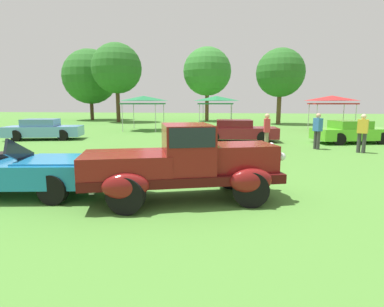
{
  "coord_description": "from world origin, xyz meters",
  "views": [
    {
      "loc": [
        1.28,
        -6.91,
        2.16
      ],
      "look_at": [
        0.11,
        0.83,
        0.88
      ],
      "focal_mm": 28.91,
      "sensor_mm": 36.0,
      "label": 1
    }
  ],
  "objects": [
    {
      "name": "ground_plane",
      "position": [
        0.0,
        0.0,
        0.0
      ],
      "size": [
        120.0,
        120.0,
        0.0
      ],
      "primitive_type": "plane",
      "color": "#4C8433"
    },
    {
      "name": "feature_pickup_truck",
      "position": [
        0.09,
        -0.28,
        0.87
      ],
      "size": [
        4.52,
        2.8,
        1.7
      ],
      "color": "#400B0B",
      "rests_on": "ground_plane"
    },
    {
      "name": "neighbor_convertible",
      "position": [
        -3.91,
        -0.47,
        0.58
      ],
      "size": [
        4.44,
        2.39,
        1.4
      ],
      "color": "#1E7AB7",
      "rests_on": "ground_plane"
    },
    {
      "name": "show_car_skyblue",
      "position": [
        -10.21,
        9.91,
        0.6
      ],
      "size": [
        4.54,
        2.72,
        1.22
      ],
      "color": "#669EDB",
      "rests_on": "ground_plane"
    },
    {
      "name": "show_car_burgundy",
      "position": [
        1.16,
        10.72,
        0.6
      ],
      "size": [
        4.57,
        2.01,
        1.22
      ],
      "color": "maroon",
      "rests_on": "ground_plane"
    },
    {
      "name": "show_car_lime",
      "position": [
        7.36,
        10.89,
        0.6
      ],
      "size": [
        4.38,
        2.72,
        1.22
      ],
      "color": "#60C62D",
      "rests_on": "ground_plane"
    },
    {
      "name": "spectator_near_truck",
      "position": [
        4.94,
        8.25,
        0.91
      ],
      "size": [
        0.39,
        0.46,
        1.69
      ],
      "color": "#383838",
      "rests_on": "ground_plane"
    },
    {
      "name": "spectator_between_cars",
      "position": [
        6.6,
        7.41,
        0.91
      ],
      "size": [
        0.47,
        0.41,
        1.69
      ],
      "color": "#383838",
      "rests_on": "ground_plane"
    },
    {
      "name": "spectator_far_side",
      "position": [
        2.53,
        7.32,
        0.91
      ],
      "size": [
        0.26,
        0.41,
        1.69
      ],
      "color": "#7F7056",
      "rests_on": "ground_plane"
    },
    {
      "name": "canopy_tent_left_field",
      "position": [
        -6.15,
        16.78,
        2.42
      ],
      "size": [
        2.87,
        2.87,
        2.71
      ],
      "color": "#B7B7BC",
      "rests_on": "ground_plane"
    },
    {
      "name": "canopy_tent_center_field",
      "position": [
        -0.53,
        17.98,
        2.42
      ],
      "size": [
        2.67,
        2.67,
        2.71
      ],
      "color": "#B7B7BC",
      "rests_on": "ground_plane"
    },
    {
      "name": "canopy_tent_right_field",
      "position": [
        8.21,
        18.13,
        2.42
      ],
      "size": [
        2.97,
        2.97,
        2.71
      ],
      "color": "#B7B7BC",
      "rests_on": "ground_plane"
    },
    {
      "name": "treeline_far_left",
      "position": [
        -17.33,
        30.53,
        5.4
      ],
      "size": [
        6.77,
        6.77,
        8.8
      ],
      "color": "#47331E",
      "rests_on": "ground_plane"
    },
    {
      "name": "treeline_mid_left",
      "position": [
        -12.31,
        26.85,
        5.94
      ],
      "size": [
        5.54,
        5.54,
        8.73
      ],
      "color": "#47331E",
      "rests_on": "ground_plane"
    },
    {
      "name": "treeline_center",
      "position": [
        -2.55,
        30.28,
        5.79
      ],
      "size": [
        5.62,
        5.62,
        8.61
      ],
      "color": "brown",
      "rests_on": "ground_plane"
    },
    {
      "name": "treeline_mid_right",
      "position": [
        5.28,
        25.92,
        5.13
      ],
      "size": [
        4.83,
        4.83,
        7.57
      ],
      "color": "brown",
      "rests_on": "ground_plane"
    }
  ]
}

